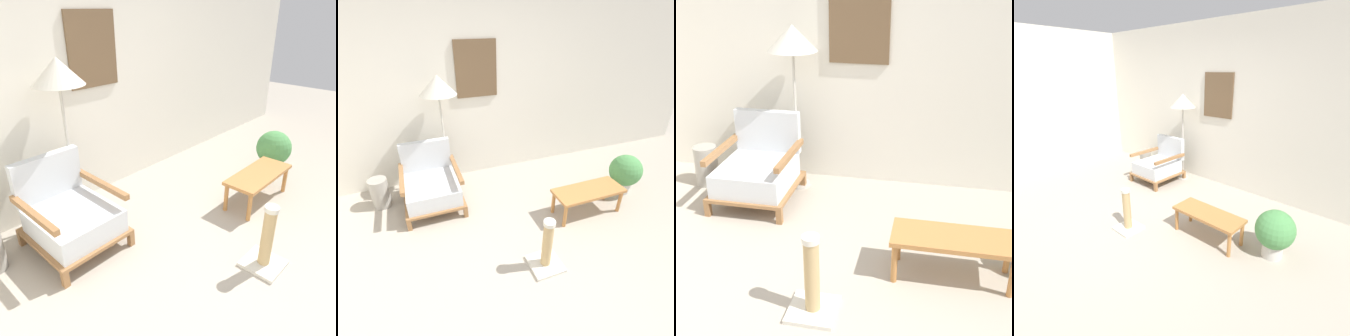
% 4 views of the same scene
% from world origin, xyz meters
% --- Properties ---
extents(ground_plane, '(14.00, 14.00, 0.00)m').
position_xyz_m(ground_plane, '(0.00, 0.00, 0.00)').
color(ground_plane, '#A89E8E').
extents(wall_back, '(8.00, 0.09, 2.70)m').
position_xyz_m(wall_back, '(0.00, 2.45, 1.35)').
color(wall_back, silver).
rests_on(wall_back, ground_plane).
extents(wall_left, '(0.06, 8.00, 2.70)m').
position_xyz_m(wall_left, '(-2.92, 0.50, 1.35)').
color(wall_left, silver).
rests_on(wall_left, ground_plane).
extents(armchair, '(0.71, 0.77, 0.78)m').
position_xyz_m(armchair, '(-0.80, 1.79, 0.31)').
color(armchair, olive).
rests_on(armchair, ground_plane).
extents(floor_lamp, '(0.45, 0.45, 1.56)m').
position_xyz_m(floor_lamp, '(-0.53, 2.14, 1.39)').
color(floor_lamp, '#B7B2A8').
rests_on(floor_lamp, ground_plane).
extents(coffee_table, '(0.87, 0.35, 0.34)m').
position_xyz_m(coffee_table, '(0.97, 0.94, 0.29)').
color(coffee_table, '#B2753D').
rests_on(coffee_table, ground_plane).
extents(vase, '(0.23, 0.23, 0.40)m').
position_xyz_m(vase, '(-1.43, 1.99, 0.20)').
color(vase, '#9E998E').
rests_on(vase, ground_plane).
extents(potted_plant, '(0.43, 0.43, 0.55)m').
position_xyz_m(potted_plant, '(1.71, 1.14, 0.32)').
color(potted_plant, beige).
rests_on(potted_plant, ground_plane).
extents(scratching_post, '(0.31, 0.31, 0.57)m').
position_xyz_m(scratching_post, '(0.10, 0.39, 0.20)').
color(scratching_post, beige).
rests_on(scratching_post, ground_plane).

